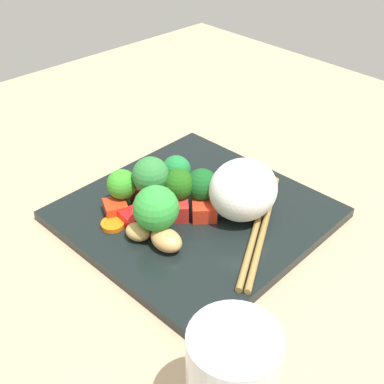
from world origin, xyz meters
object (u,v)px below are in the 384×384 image
(square_plate, at_px, (195,214))
(rice_mound, at_px, (243,190))
(broccoli_floret_3, at_px, (178,185))
(carrot_slice_0, at_px, (113,224))
(chopstick_pair, at_px, (260,227))
(drinking_glass, at_px, (232,382))

(square_plate, relative_size, rice_mound, 3.36)
(broccoli_floret_3, height_order, carrot_slice_0, broccoli_floret_3)
(chopstick_pair, bearing_deg, rice_mound, 48.95)
(carrot_slice_0, distance_m, chopstick_pair, 0.17)
(chopstick_pair, xyz_separation_m, drinking_glass, (0.19, 0.13, 0.03))
(chopstick_pair, bearing_deg, broccoli_floret_3, 81.88)
(carrot_slice_0, xyz_separation_m, drinking_glass, (0.07, 0.25, 0.04))
(rice_mound, bearing_deg, drinking_glass, 39.86)
(carrot_slice_0, height_order, chopstick_pair, chopstick_pair)
(carrot_slice_0, bearing_deg, rice_mound, 144.74)
(square_plate, bearing_deg, drinking_glass, 52.30)
(broccoli_floret_3, relative_size, drinking_glass, 0.54)
(rice_mound, distance_m, broccoli_floret_3, 0.08)
(rice_mound, distance_m, drinking_glass, 0.25)
(carrot_slice_0, distance_m, drinking_glass, 0.26)
(chopstick_pair, bearing_deg, drinking_glass, -176.55)
(broccoli_floret_3, relative_size, carrot_slice_0, 2.00)
(square_plate, bearing_deg, rice_mound, 127.61)
(rice_mound, xyz_separation_m, carrot_slice_0, (0.12, -0.09, -0.03))
(square_plate, distance_m, carrot_slice_0, 0.10)
(chopstick_pair, bearing_deg, carrot_slice_0, 103.32)
(broccoli_floret_3, distance_m, chopstick_pair, 0.11)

